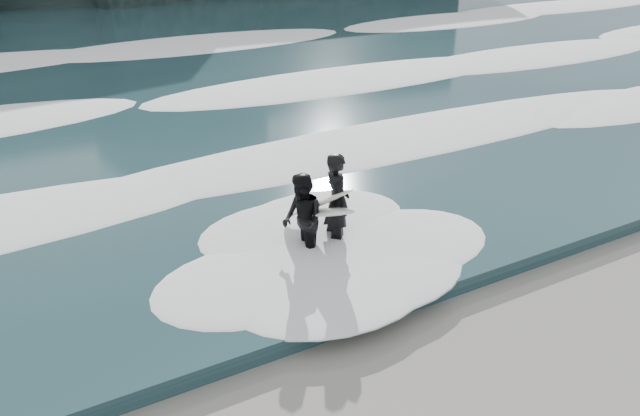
{
  "coord_description": "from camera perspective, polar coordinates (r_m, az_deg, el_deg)",
  "views": [
    {
      "loc": [
        -4.97,
        -3.58,
        5.86
      ],
      "look_at": [
        0.08,
        5.35,
        1.0
      ],
      "focal_mm": 35.0,
      "sensor_mm": 36.0,
      "label": 1
    }
  ],
  "objects": [
    {
      "name": "surfer_left",
      "position": [
        11.57,
        1.29,
        0.45
      ],
      "size": [
        1.19,
        1.85,
        1.96
      ],
      "color": "black",
      "rests_on": "ground"
    },
    {
      "name": "foam_mid",
      "position": [
        20.92,
        -14.94,
        9.43
      ],
      "size": [
        60.0,
        4.0,
        0.24
      ],
      "primitive_type": "ellipsoid",
      "color": "white",
      "rests_on": "sea"
    },
    {
      "name": "surfer_right",
      "position": [
        11.19,
        -1.39,
        -1.05
      ],
      "size": [
        1.13,
        2.05,
        1.75
      ],
      "color": "black",
      "rests_on": "ground"
    },
    {
      "name": "foam_near",
      "position": [
        14.59,
        -7.38,
        3.15
      ],
      "size": [
        60.0,
        3.2,
        0.2
      ],
      "primitive_type": "ellipsoid",
      "color": "white",
      "rests_on": "sea"
    },
    {
      "name": "foam_far",
      "position": [
        29.51,
        -19.86,
        13.34
      ],
      "size": [
        60.0,
        4.8,
        0.3
      ],
      "primitive_type": "ellipsoid",
      "color": "white",
      "rests_on": "sea"
    },
    {
      "name": "sea",
      "position": [
        33.45,
        -21.17,
        13.88
      ],
      "size": [
        90.0,
        52.0,
        0.3
      ],
      "primitive_type": "cube",
      "color": "#1D393F",
      "rests_on": "ground"
    }
  ]
}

